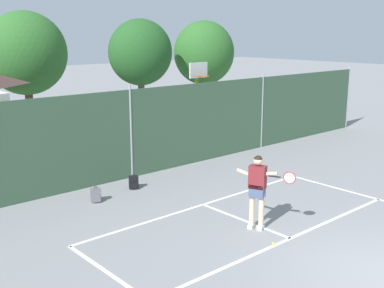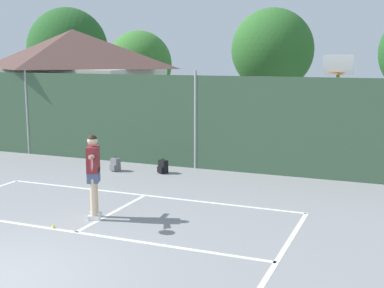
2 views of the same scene
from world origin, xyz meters
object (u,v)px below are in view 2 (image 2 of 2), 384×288
at_px(tennis_player, 93,169).
at_px(tennis_ball, 53,227).
at_px(basketball_hoop, 337,96).
at_px(backpack_grey, 115,165).
at_px(backpack_black, 163,167).

relative_size(tennis_player, tennis_ball, 28.10).
height_order(basketball_hoop, tennis_ball, basketball_hoop).
relative_size(backpack_grey, backpack_black, 1.00).
bearing_deg(backpack_black, tennis_ball, -89.30).
xyz_separation_m(tennis_ball, backpack_grey, (-1.56, 5.17, 0.16)).
xyz_separation_m(basketball_hoop, backpack_black, (-4.75, -2.33, -2.12)).
xyz_separation_m(tennis_player, backpack_grey, (-1.99, 4.28, -0.92)).
height_order(tennis_player, backpack_black, tennis_player).
bearing_deg(backpack_grey, tennis_ball, -73.24).
bearing_deg(backpack_black, tennis_player, -83.67).
height_order(tennis_ball, backpack_grey, backpack_grey).
distance_m(basketball_hoop, tennis_ball, 9.36).
height_order(tennis_player, tennis_ball, tennis_player).
bearing_deg(basketball_hoop, tennis_player, -121.62).
bearing_deg(tennis_player, tennis_ball, -116.24).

